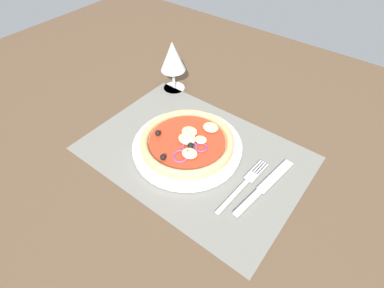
# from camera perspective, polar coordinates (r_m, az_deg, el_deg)

# --- Properties ---
(ground_plane) EXTENTS (1.90, 1.40, 0.02)m
(ground_plane) POSITION_cam_1_polar(r_m,az_deg,el_deg) (0.73, 0.38, -2.43)
(ground_plane) COLOR brown
(placemat) EXTENTS (0.51, 0.36, 0.00)m
(placemat) POSITION_cam_1_polar(r_m,az_deg,el_deg) (0.72, 0.39, -1.68)
(placemat) COLOR slate
(placemat) RESTS_ON ground_plane
(plate) EXTENTS (0.26, 0.26, 0.01)m
(plate) POSITION_cam_1_polar(r_m,az_deg,el_deg) (0.72, -0.86, -0.43)
(plate) COLOR white
(plate) RESTS_ON placemat
(pizza) EXTENTS (0.22, 0.22, 0.03)m
(pizza) POSITION_cam_1_polar(r_m,az_deg,el_deg) (0.71, -0.83, 0.59)
(pizza) COLOR tan
(pizza) RESTS_ON plate
(fork) EXTENTS (0.03, 0.18, 0.00)m
(fork) POSITION_cam_1_polar(r_m,az_deg,el_deg) (0.67, 10.05, -7.34)
(fork) COLOR silver
(fork) RESTS_ON placemat
(knife) EXTENTS (0.04, 0.20, 0.01)m
(knife) POSITION_cam_1_polar(r_m,az_deg,el_deg) (0.67, 13.69, -7.76)
(knife) COLOR silver
(knife) RESTS_ON placemat
(wine_glass) EXTENTS (0.07, 0.07, 0.15)m
(wine_glass) POSITION_cam_1_polar(r_m,az_deg,el_deg) (0.88, -3.70, 16.06)
(wine_glass) COLOR silver
(wine_glass) RESTS_ON ground_plane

